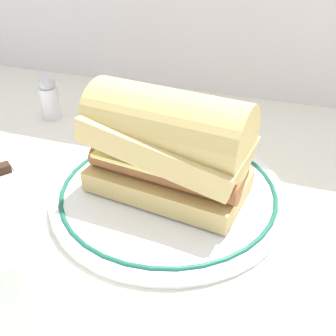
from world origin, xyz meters
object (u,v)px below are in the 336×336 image
Objects in this scene: sausage_sandwich at (168,144)px; salt_shaker at (49,97)px; butter_knife at (17,164)px; plate at (168,192)px; drinking_glass at (6,305)px.

salt_shaker is (-0.27, 0.15, -0.04)m from sausage_sandwich.
butter_knife is (0.04, -0.16, -0.03)m from salt_shaker.
butter_knife is (-0.23, -0.00, -0.00)m from plate.
salt_shaker reaches higher than butter_knife.
salt_shaker is (-0.27, 0.15, 0.03)m from plate.
salt_shaker is 0.59× the size of butter_knife.
butter_knife is (-0.23, -0.00, -0.07)m from sausage_sandwich.
salt_shaker is at bearing 104.21° from butter_knife.
plate is at bearing 0.44° from butter_knife.
drinking_glass is 0.88× the size of butter_knife.
sausage_sandwich is 0.31m from salt_shaker.
plate is 2.54× the size of drinking_glass.
salt_shaker reaches higher than plate.
plate is 3.76× the size of salt_shaker.
plate is 0.23m from butter_knife.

